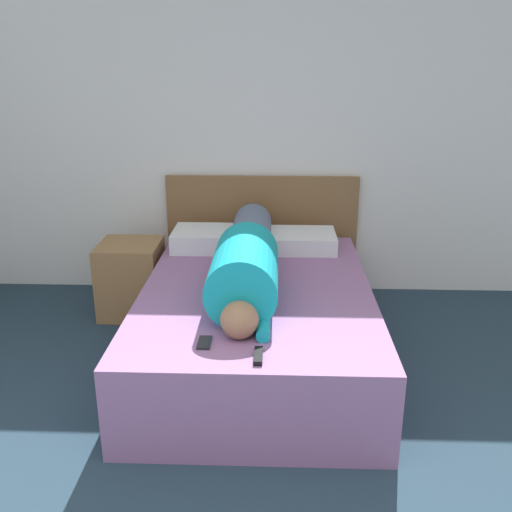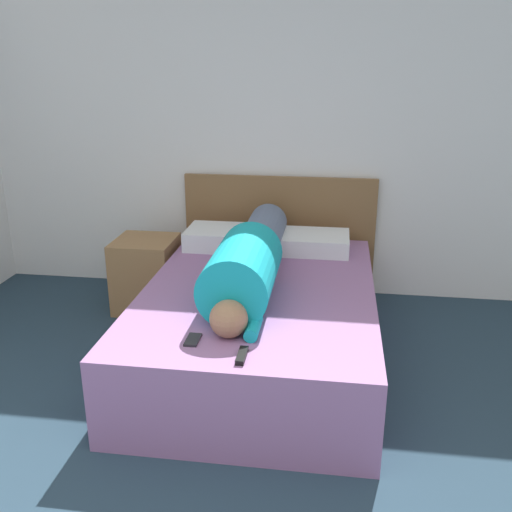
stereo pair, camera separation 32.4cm
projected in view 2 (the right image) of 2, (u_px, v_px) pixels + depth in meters
The scene contains 9 objects.
wall_back at pixel (273, 128), 4.34m from camera, with size 5.75×0.06×2.60m.
bed at pixel (259, 323), 3.55m from camera, with size 1.38×2.04×0.49m.
headboard at pixel (279, 235), 4.54m from camera, with size 1.50×0.04×0.94m.
nightstand at pixel (146, 274), 4.28m from camera, with size 0.44×0.44×0.54m.
person_lying at pixel (251, 259), 3.44m from camera, with size 0.38×1.73×0.38m.
pillow_near_headboard at pixel (225, 238), 4.18m from camera, with size 0.56×0.40×0.14m.
pillow_second at pixel (312, 242), 4.10m from camera, with size 0.53×0.40×0.12m.
tv_remote at pixel (242, 356), 2.64m from camera, with size 0.04×0.15×0.02m.
cell_phone at pixel (193, 340), 2.80m from camera, with size 0.06×0.13×0.01m.
Camera 2 is at (0.50, -0.86, 1.81)m, focal length 40.00 mm.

